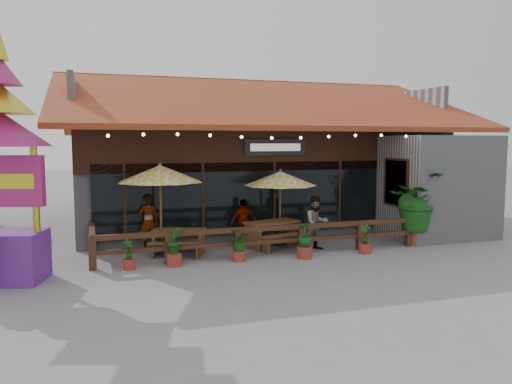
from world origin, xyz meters
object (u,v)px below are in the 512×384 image
object	(u,v)px
umbrella_right	(280,179)
picnic_table_right	(272,230)
picnic_table_left	(179,238)
thai_sign_tower	(2,136)
umbrella_left	(160,174)
tropical_plant	(416,203)

from	to	relation	value
umbrella_right	picnic_table_right	xyz separation A→B (m)	(-0.33, -0.16, -1.62)
umbrella_right	picnic_table_left	world-z (taller)	umbrella_right
picnic_table_right	thai_sign_tower	bearing A→B (deg)	-166.92
picnic_table_left	thai_sign_tower	distance (m)	5.59
umbrella_right	picnic_table_right	size ratio (longest dim) A/B	1.44
umbrella_left	picnic_table_right	world-z (taller)	umbrella_left
umbrella_right	thai_sign_tower	world-z (taller)	thai_sign_tower
picnic_table_left	thai_sign_tower	bearing A→B (deg)	-159.49
picnic_table_left	thai_sign_tower	xyz separation A→B (m)	(-4.42, -1.65, 3.00)
picnic_table_right	thai_sign_tower	xyz separation A→B (m)	(-7.44, -1.73, 2.94)
umbrella_right	thai_sign_tower	xyz separation A→B (m)	(-7.77, -1.89, 1.32)
umbrella_left	tropical_plant	world-z (taller)	umbrella_left
umbrella_left	picnic_table_right	size ratio (longest dim) A/B	1.50
thai_sign_tower	tropical_plant	distance (m)	12.26
thai_sign_tower	picnic_table_left	bearing A→B (deg)	20.51
umbrella_left	picnic_table_right	bearing A→B (deg)	-2.70
umbrella_left	picnic_table_right	distance (m)	3.98
umbrella_left	tropical_plant	bearing A→B (deg)	-8.68
umbrella_left	picnic_table_left	world-z (taller)	umbrella_left
picnic_table_left	picnic_table_right	size ratio (longest dim) A/B	0.91
umbrella_right	picnic_table_right	distance (m)	1.66
picnic_table_right	tropical_plant	distance (m)	4.80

